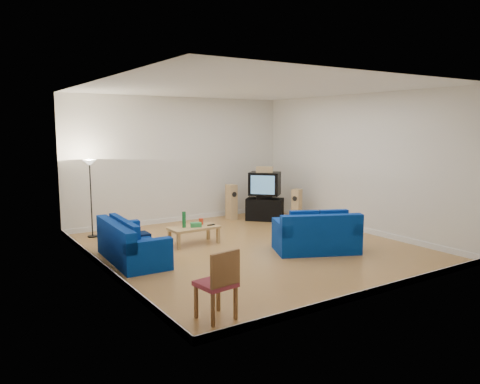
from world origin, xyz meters
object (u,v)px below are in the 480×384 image
sofa_loveseat (317,237)px  television (265,184)px  coffee_table (194,229)px  sofa_three_seat (130,246)px  tv_stand (265,209)px

sofa_loveseat → television: size_ratio=1.91×
sofa_loveseat → coffee_table: size_ratio=1.75×
sofa_loveseat → television: (1.00, 3.12, 0.67)m
coffee_table → television: bearing=24.8°
coffee_table → television: size_ratio=1.09×
sofa_three_seat → tv_stand: 4.65m
coffee_table → tv_stand: 3.04m
tv_stand → television: bearing=-122.6°
sofa_three_seat → coffee_table: (1.55, 0.45, 0.05)m
coffee_table → television: 3.10m
sofa_three_seat → coffee_table: size_ratio=1.85×
coffee_table → sofa_loveseat: bearing=-46.6°
television → sofa_three_seat: bearing=-111.6°
sofa_three_seat → television: bearing=114.0°
sofa_three_seat → coffee_table: 1.62m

